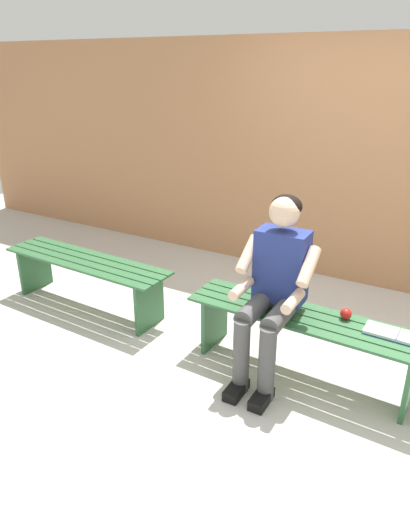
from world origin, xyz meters
The scene contains 7 objects.
ground_plane centered at (0.99, 1.00, -0.02)m, with size 10.00×7.00×0.04m, color beige.
brick_wall centered at (0.50, -1.83, 1.15)m, with size 9.50×0.24×2.29m, color #B27A51.
bench_near centered at (0.00, 0.00, 0.35)m, with size 1.67×0.45×0.46m.
bench_far centered at (1.98, 0.00, 0.34)m, with size 1.63×0.44×0.46m.
person_seated centered at (0.20, 0.10, 0.70)m, with size 0.50×0.69×1.26m.
apple centered at (-0.24, -0.10, 0.50)m, with size 0.08×0.08×0.08m, color red.
book_open centered at (-0.59, -0.04, 0.47)m, with size 0.42×0.17×0.02m.
Camera 1 is at (-0.79, 2.74, 2.04)m, focal length 33.00 mm.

